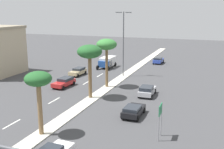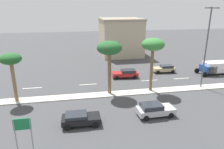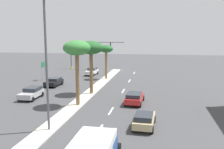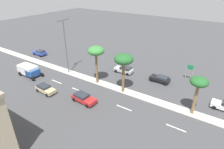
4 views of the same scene
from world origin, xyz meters
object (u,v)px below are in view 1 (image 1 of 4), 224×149
Objects in this scene: sedan_blue_mid at (158,60)px; box_truck at (107,62)px; street_lamp_front at (123,40)px; sedan_red_leading at (64,82)px; palm_tree_right at (107,46)px; sedan_tan_far at (78,71)px; directional_road_sign at (160,114)px; sedan_black_near at (133,110)px; palm_tree_inboard at (38,82)px; palm_tree_leading at (90,53)px; sedan_silver_center at (147,90)px.

box_truck reaches higher than sedan_blue_mid.
street_lamp_front is at bearing -47.39° from box_truck.
box_truck is (1.05, 16.20, 0.51)m from sedan_red_leading.
street_lamp_front is at bearing -104.14° from sedan_blue_mid.
palm_tree_right is at bearing -68.77° from box_truck.
sedan_blue_mid is 12.62m from box_truck.
palm_tree_right is 1.35× the size of box_truck.
palm_tree_right is 1.84× the size of sedan_tan_far.
sedan_red_leading is at bearing -93.70° from box_truck.
sedan_black_near is (-3.94, 4.59, -1.74)m from directional_road_sign.
directional_road_sign is at bearing 16.60° from palm_tree_inboard.
palm_tree_right is (0.08, 6.05, 0.26)m from palm_tree_leading.
palm_tree_leading is at bearing -90.57° from street_lamp_front.
palm_tree_right is 8.09m from street_lamp_front.
palm_tree_leading reaches higher than palm_tree_inboard.
sedan_silver_center is at bearing -82.44° from sedan_blue_mid.
directional_road_sign is at bearing -35.92° from sedan_red_leading.
sedan_blue_mid is at bearing 85.19° from palm_tree_inboard.
palm_tree_right reaches higher than box_truck.
palm_tree_inboard reaches higher than sedan_red_leading.
sedan_silver_center is at bearing -17.10° from palm_tree_right.
box_truck is (2.63, 8.32, 0.52)m from sedan_tan_far.
street_lamp_front is 2.76× the size of sedan_silver_center.
sedan_silver_center is at bearing 28.57° from palm_tree_leading.
sedan_black_near is 27.77m from box_truck.
box_truck reaches higher than sedan_tan_far.
sedan_blue_mid reaches higher than sedan_black_near.
palm_tree_leading is 0.64× the size of street_lamp_front.
sedan_red_leading is at bearing -112.54° from sedan_blue_mid.
street_lamp_front is at bearing 111.64° from sedan_black_near.
palm_tree_inboard is (-11.07, -3.30, 2.96)m from directional_road_sign.
sedan_tan_far is at bearing 124.14° from palm_tree_leading.
palm_tree_inboard is 41.45m from sedan_blue_mid.
palm_tree_inboard reaches higher than sedan_silver_center.
palm_tree_inboard is at bearing -94.81° from sedan_blue_mid.
sedan_black_near is at bearing -68.36° from street_lamp_front.
street_lamp_front reaches higher than palm_tree_inboard.
sedan_black_near is at bearing -83.68° from sedan_blue_mid.
directional_road_sign is 0.88× the size of sedan_blue_mid.
palm_tree_leading reaches higher than box_truck.
palm_tree_right is 11.58m from sedan_tan_far.
street_lamp_front reaches higher than palm_tree_right.
sedan_red_leading is (-10.28, -24.78, -0.02)m from sedan_blue_mid.
palm_tree_inboard is 26.47m from street_lamp_front.
sedan_black_near is 0.71× the size of box_truck.
sedan_red_leading is (-6.53, -2.08, -5.86)m from palm_tree_right.
palm_tree_inboard is 1.39× the size of sedan_red_leading.
palm_tree_right reaches higher than sedan_silver_center.
sedan_silver_center is at bearing 67.32° from palm_tree_inboard.
box_truck is at bearing 100.09° from palm_tree_inboard.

